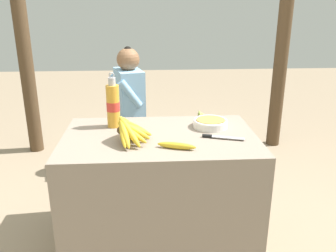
# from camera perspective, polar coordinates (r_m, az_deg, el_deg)

# --- Properties ---
(ground_plane) EXTENTS (12.00, 12.00, 0.00)m
(ground_plane) POSITION_cam_1_polar(r_m,az_deg,el_deg) (2.42, -1.21, -17.25)
(ground_plane) COLOR gray
(market_counter) EXTENTS (1.13, 0.72, 0.70)m
(market_counter) POSITION_cam_1_polar(r_m,az_deg,el_deg) (2.22, -1.27, -9.98)
(market_counter) COLOR gray
(market_counter) RESTS_ON ground_plane
(banana_bunch_ripe) EXTENTS (0.21, 0.32, 0.16)m
(banana_bunch_ripe) POSITION_cam_1_polar(r_m,az_deg,el_deg) (1.98, -6.23, -0.48)
(banana_bunch_ripe) COLOR #4C381E
(banana_bunch_ripe) RESTS_ON market_counter
(serving_bowl) EXTENTS (0.22, 0.22, 0.05)m
(serving_bowl) POSITION_cam_1_polar(r_m,az_deg,el_deg) (2.22, 6.81, 0.53)
(serving_bowl) COLOR white
(serving_bowl) RESTS_ON market_counter
(water_bottle) EXTENTS (0.08, 0.08, 0.34)m
(water_bottle) POSITION_cam_1_polar(r_m,az_deg,el_deg) (2.21, -8.80, 3.33)
(water_bottle) COLOR gold
(water_bottle) RESTS_ON market_counter
(loose_banana_front) EXTENTS (0.21, 0.10, 0.04)m
(loose_banana_front) POSITION_cam_1_polar(r_m,az_deg,el_deg) (1.88, 1.39, -3.17)
(loose_banana_front) COLOR gold
(loose_banana_front) RESTS_ON market_counter
(knife) EXTENTS (0.24, 0.09, 0.02)m
(knife) POSITION_cam_1_polar(r_m,az_deg,el_deg) (2.05, 7.91, -1.71)
(knife) COLOR #BCBCC1
(knife) RESTS_ON market_counter
(wooden_bench) EXTENTS (1.33, 0.32, 0.39)m
(wooden_bench) POSITION_cam_1_polar(r_m,az_deg,el_deg) (3.22, -1.55, -0.97)
(wooden_bench) COLOR #4C3823
(wooden_bench) RESTS_ON ground_plane
(seated_vendor) EXTENTS (0.46, 0.43, 1.09)m
(seated_vendor) POSITION_cam_1_polar(r_m,az_deg,el_deg) (3.09, -6.94, 3.83)
(seated_vendor) COLOR #232328
(seated_vendor) RESTS_ON ground_plane
(banana_bunch_green) EXTENTS (0.18, 0.31, 0.14)m
(banana_bunch_green) POSITION_cam_1_polar(r_m,az_deg,el_deg) (3.22, 5.70, 1.40)
(banana_bunch_green) COLOR #4C381E
(banana_bunch_green) RESTS_ON wooden_bench
(support_post_near) EXTENTS (0.13, 0.13, 2.77)m
(support_post_near) POSITION_cam_1_polar(r_m,az_deg,el_deg) (3.64, -22.83, 17.03)
(support_post_near) COLOR #4C3823
(support_post_near) RESTS_ON ground_plane
(support_post_far) EXTENTS (0.13, 0.13, 2.77)m
(support_post_far) POSITION_cam_1_polar(r_m,az_deg,el_deg) (3.71, 18.44, 17.53)
(support_post_far) COLOR #4C3823
(support_post_far) RESTS_ON ground_plane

